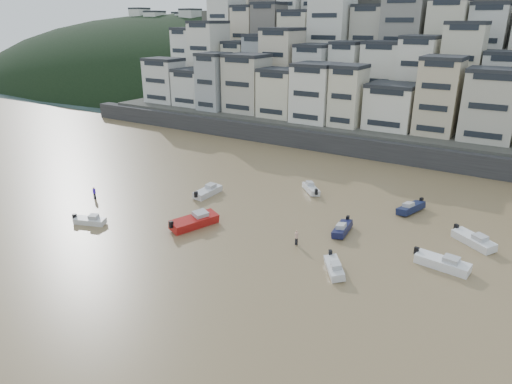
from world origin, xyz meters
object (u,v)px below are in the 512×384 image
Objects in this scene: boat_f at (208,190)px; boat_i at (411,207)px; boat_h at (311,188)px; boat_e at (342,228)px; boat_b at (334,266)px; boat_d at (443,261)px; boat_j at (90,220)px; boat_c at (194,220)px; person_pink at (296,238)px; boat_g at (474,239)px; person_blue at (94,193)px.

boat_i is (26.11, 9.43, -0.04)m from boat_f.
boat_f is at bearing 83.12° from boat_h.
boat_e reaches higher than boat_b.
boat_j is (-38.76, -12.04, -0.20)m from boat_d.
boat_c is at bearing -31.14° from boat_i.
person_pink is at bearing -35.48° from boat_e.
boat_i is 18.25m from person_pink.
boat_g is 48.80m from person_blue.
boat_f is 3.14× the size of person_pink.
person_blue is (-12.47, -9.59, 0.13)m from boat_f.
boat_i is 1.20× the size of boat_j.
boat_i is 0.78× the size of boat_c.
boat_d is at bearing 43.81° from boat_i.
boat_f is 32.80m from boat_d.
boat_b is at bearing 11.13° from boat_e.
boat_i is 40.77m from boat_j.
boat_b is (18.52, -0.79, -0.27)m from boat_c.
boat_h is 0.99× the size of boat_e.
boat_d reaches higher than boat_e.
boat_f is 0.94× the size of boat_d.
boat_e is 14.39m from boat_g.
boat_c reaches higher than boat_j.
boat_j is (-6.14, -15.51, -0.16)m from boat_f.
boat_i is 11.82m from boat_e.
boat_g is (1.86, 7.19, -0.03)m from boat_d.
person_blue is (-17.69, -0.32, -0.03)m from boat_c.
boat_h is 1.02× the size of boat_b.
boat_d is 24.30m from boat_h.
boat_e is 1.10× the size of boat_j.
boat_h reaches higher than boat_j.
boat_h is (11.85, 9.15, -0.10)m from boat_f.
boat_b is 36.21m from person_blue.
person_blue reaches higher than boat_f.
boat_f is at bearing -138.75° from boat_g.
boat_j is 30.37m from boat_b.
boat_h is at bearing 33.79° from boat_j.
person_blue is (-36.20, 0.47, 0.24)m from boat_b.
boat_d is 1.04× the size of boat_g.
boat_j is (-40.62, -19.23, -0.17)m from boat_g.
person_blue is at bearing 109.19° from boat_c.
boat_j is (-27.10, -14.31, -0.06)m from boat_e.
boat_b reaches higher than boat_j.
person_blue is at bearing -125.32° from boat_b.
boat_h is 14.26m from boat_i.
person_pink reaches higher than boat_g.
boat_f is at bearing 159.03° from person_pink.
boat_d is at bearing -165.85° from boat_h.
boat_g is at bearing 107.49° from boat_b.
boat_f reaches higher than boat_b.
person_pink reaches higher than boat_d.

